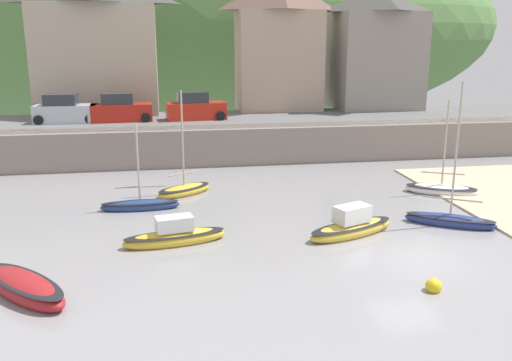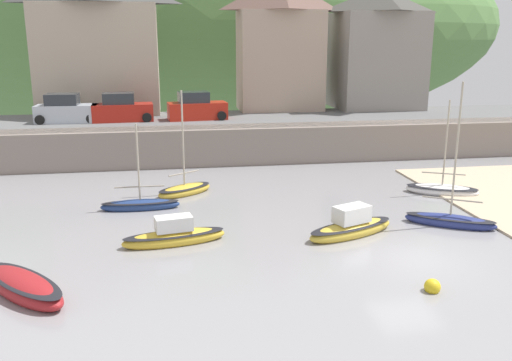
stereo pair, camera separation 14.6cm
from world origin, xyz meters
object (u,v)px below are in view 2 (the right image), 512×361
object	(u,v)px
waterfront_building_centre	(280,43)
parked_car_end_of_row	(197,108)
sailboat_tall_mast	(442,190)
sailboat_nearest_shore	(23,286)
mooring_buoy	(432,287)
sailboat_far_left	(174,236)
rowboat_small_beached	(351,227)
parked_car_by_wall	(122,109)
dinghy_open_wooden	(185,189)
parked_car_near_slipway	(66,111)
waterfront_building_left	(97,41)
sailboat_blue_trim	(140,205)
fishing_boat_green	(450,220)
waterfront_building_right	(377,48)

from	to	relation	value
waterfront_building_centre	parked_car_end_of_row	xyz separation A→B (m)	(-6.91, -4.50, -4.43)
waterfront_building_centre	sailboat_tall_mast	size ratio (longest dim) A/B	2.00
sailboat_nearest_shore	parked_car_end_of_row	size ratio (longest dim) A/B	0.96
sailboat_nearest_shore	parked_car_end_of_row	distance (m)	22.96
sailboat_nearest_shore	mooring_buoy	distance (m)	13.27
sailboat_far_left	rowboat_small_beached	xyz separation A→B (m)	(7.34, -0.21, 0.03)
sailboat_tall_mast	sailboat_nearest_shore	xyz separation A→B (m)	(-19.02, -8.81, 0.03)
sailboat_far_left	parked_car_by_wall	world-z (taller)	parked_car_by_wall
dinghy_open_wooden	sailboat_far_left	bearing A→B (deg)	-128.73
dinghy_open_wooden	parked_car_near_slipway	bearing A→B (deg)	91.64
waterfront_building_left	rowboat_small_beached	distance (m)	26.87
dinghy_open_wooden	waterfront_building_centre	bearing A→B (deg)	28.20
sailboat_blue_trim	fishing_boat_green	world-z (taller)	fishing_boat_green
fishing_boat_green	sailboat_nearest_shore	bearing A→B (deg)	-135.31
waterfront_building_right	sailboat_far_left	world-z (taller)	waterfront_building_right
waterfront_building_centre	waterfront_building_right	bearing A→B (deg)	0.00
parked_car_by_wall	parked_car_end_of_row	distance (m)	5.15
rowboat_small_beached	parked_car_near_slipway	world-z (taller)	parked_car_near_slipway
sailboat_blue_trim	parked_car_end_of_row	size ratio (longest dim) A/B	1.01
waterfront_building_left	waterfront_building_right	world-z (taller)	waterfront_building_left
rowboat_small_beached	parked_car_near_slipway	xyz separation A→B (m)	(-14.25, 18.15, 2.86)
rowboat_small_beached	mooring_buoy	distance (m)	5.57
sailboat_blue_trim	waterfront_building_right	bearing A→B (deg)	43.31
sailboat_tall_mast	parked_car_near_slipway	world-z (taller)	sailboat_tall_mast
rowboat_small_beached	parked_car_end_of_row	distance (m)	19.14
waterfront_building_left	dinghy_open_wooden	xyz separation A→B (m)	(5.71, -15.25, -7.55)
waterfront_building_left	dinghy_open_wooden	size ratio (longest dim) A/B	1.90
dinghy_open_wooden	sailboat_tall_mast	bearing A→B (deg)	-42.56
parked_car_near_slipway	mooring_buoy	world-z (taller)	parked_car_near_slipway
parked_car_end_of_row	dinghy_open_wooden	bearing A→B (deg)	-102.80
parked_car_by_wall	parked_car_end_of_row	bearing A→B (deg)	-3.63
rowboat_small_beached	fishing_boat_green	distance (m)	4.71
sailboat_blue_trim	parked_car_end_of_row	distance (m)	13.88
rowboat_small_beached	fishing_boat_green	size ratio (longest dim) A/B	0.69
waterfront_building_left	mooring_buoy	world-z (taller)	waterfront_building_left
waterfront_building_centre	sailboat_far_left	size ratio (longest dim) A/B	2.37
waterfront_building_centre	parked_car_by_wall	distance (m)	13.61
rowboat_small_beached	sailboat_far_left	bearing A→B (deg)	155.91
waterfront_building_left	sailboat_nearest_shore	distance (m)	27.28
sailboat_far_left	fishing_boat_green	size ratio (longest dim) A/B	0.67
waterfront_building_right	dinghy_open_wooden	distance (m)	23.34
sailboat_far_left	waterfront_building_right	bearing A→B (deg)	42.75
waterfront_building_left	rowboat_small_beached	world-z (taller)	waterfront_building_left
waterfront_building_centre	waterfront_building_right	distance (m)	8.04
waterfront_building_left	sailboat_nearest_shore	world-z (taller)	waterfront_building_left
waterfront_building_right	waterfront_building_centre	bearing A→B (deg)	180.00
waterfront_building_left	sailboat_blue_trim	world-z (taller)	waterfront_building_left
parked_car_end_of_row	sailboat_tall_mast	bearing A→B (deg)	-52.55
sailboat_tall_mast	fishing_boat_green	xyz separation A→B (m)	(-2.11, -4.80, 0.03)
sailboat_nearest_shore	parked_car_end_of_row	world-z (taller)	parked_car_end_of_row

